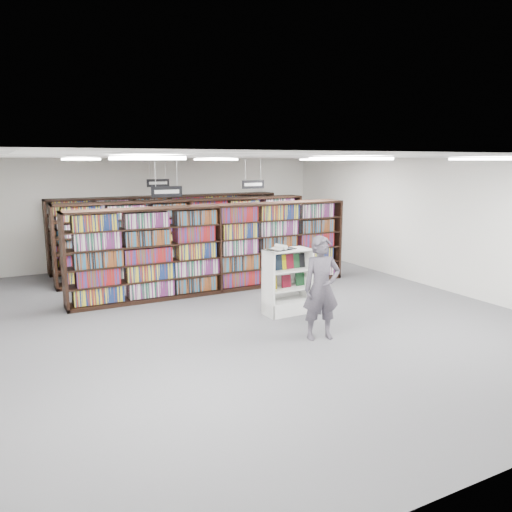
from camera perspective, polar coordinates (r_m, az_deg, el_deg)
name	(u,v)px	position (r m, az deg, el deg)	size (l,w,h in m)	color
floor	(255,313)	(10.50, -0.16, -6.50)	(12.00, 12.00, 0.00)	#4D4C51
ceiling	(255,157)	(10.03, -0.17, 11.24)	(10.00, 12.00, 0.10)	white
wall_back	(166,211)	(15.68, -10.29, 5.07)	(10.00, 0.10, 3.20)	white
wall_right	(433,223)	(13.18, 19.58, 3.55)	(0.10, 12.00, 3.20)	white
bookshelf_row_near	(217,249)	(12.02, -4.53, 0.84)	(7.00, 0.60, 2.10)	black
bookshelf_row_mid	(188,237)	(13.86, -7.76, 2.11)	(7.00, 0.60, 2.10)	black
bookshelf_row_far	(169,230)	(15.46, -9.89, 2.94)	(7.00, 0.60, 2.10)	black
aisle_sign_left	(167,191)	(10.40, -10.16, 7.37)	(0.65, 0.02, 0.80)	#B2B2B7
aisle_sign_right	(253,184)	(13.39, -0.34, 8.27)	(0.65, 0.02, 0.80)	#B2B2B7
aisle_sign_center	(158,182)	(14.52, -11.13, 8.27)	(0.65, 0.02, 0.80)	#B2B2B7
troffer_front_left	(145,158)	(6.13, -12.59, 10.86)	(0.60, 1.20, 0.04)	white
troffer_front_center	(349,159)	(7.49, 10.60, 10.88)	(0.60, 1.20, 0.04)	white
troffer_front_right	(489,159)	(9.62, 25.07, 10.01)	(0.60, 1.20, 0.04)	white
troffer_back_left	(80,159)	(11.03, -19.45, 10.39)	(0.60, 1.20, 0.04)	white
troffer_back_center	(215,159)	(11.84, -4.68, 10.95)	(0.60, 1.20, 0.04)	white
troffer_back_right	(322,160)	(13.29, 7.54, 10.88)	(0.60, 1.20, 0.04)	white
endcap_display	(287,291)	(10.38, 3.51, -4.04)	(0.99, 0.52, 1.36)	white
open_book	(281,248)	(10.11, 2.92, 0.93)	(0.63, 0.46, 0.13)	black
shopper	(321,288)	(8.87, 7.49, -3.65)	(0.68, 0.44, 1.85)	#4F4954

